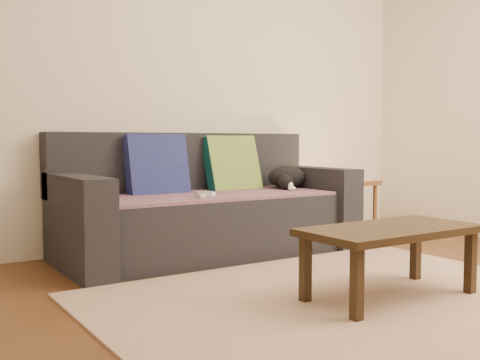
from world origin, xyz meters
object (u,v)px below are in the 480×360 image
object	(u,v)px
side_table	(348,190)
coffee_table	(391,236)
wii_remote_a	(206,194)
sofa	(206,211)
cat	(287,178)
wii_remote_b	(201,195)

from	to	relation	value
side_table	coffee_table	distance (m)	1.82
wii_remote_a	side_table	distance (m)	1.44
coffee_table	side_table	bearing A→B (deg)	52.74
wii_remote_a	sofa	bearing A→B (deg)	-47.66
cat	wii_remote_b	xyz separation A→B (m)	(-0.93, -0.28, -0.07)
sofa	wii_remote_a	xyz separation A→B (m)	(-0.12, -0.21, 0.15)
coffee_table	wii_remote_a	bearing A→B (deg)	103.84
sofa	side_table	bearing A→B (deg)	-4.02
sofa	wii_remote_b	distance (m)	0.39
sofa	cat	xyz separation A→B (m)	(0.72, -0.02, 0.21)
wii_remote_b	side_table	bearing A→B (deg)	-65.32
sofa	coffee_table	xyz separation A→B (m)	(0.20, -1.54, 0.02)
sofa	side_table	distance (m)	1.31
cat	sofa	bearing A→B (deg)	163.62
wii_remote_b	coffee_table	world-z (taller)	wii_remote_b
wii_remote_a	coffee_table	bearing A→B (deg)	176.34
cat	side_table	bearing A→B (deg)	-21.67
wii_remote_b	side_table	distance (m)	1.53
cat	side_table	world-z (taller)	cat
coffee_table	cat	bearing A→B (deg)	71.23
wii_remote_b	sofa	bearing A→B (deg)	-17.89
wii_remote_a	wii_remote_b	bearing A→B (deg)	118.81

